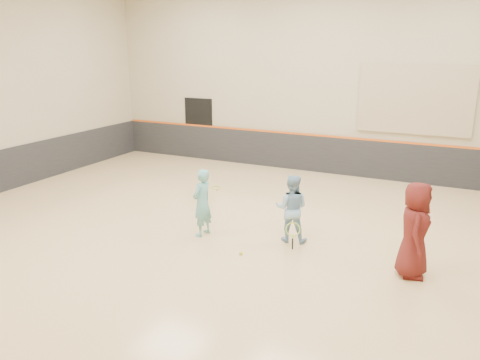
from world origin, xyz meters
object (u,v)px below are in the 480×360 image
at_px(girl, 202,203).
at_px(young_man, 415,230).
at_px(instructor, 291,208).
at_px(spare_racket, 216,187).

distance_m(girl, young_man, 4.34).
height_order(instructor, young_man, young_man).
xyz_separation_m(girl, instructor, (1.84, 0.54, -0.02)).
relative_size(girl, spare_racket, 2.47).
distance_m(young_man, spare_racket, 6.62).
height_order(girl, young_man, young_man).
xyz_separation_m(instructor, young_man, (2.49, -0.54, 0.15)).
bearing_deg(instructor, girl, 5.59).
relative_size(instructor, spare_racket, 2.41).
relative_size(girl, young_man, 0.85).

